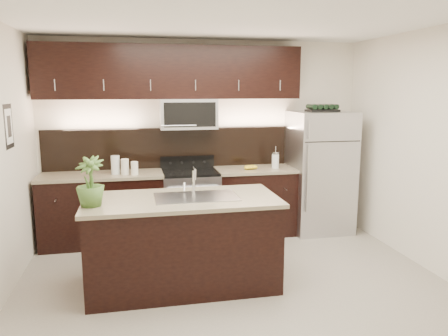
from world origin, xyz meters
name	(u,v)px	position (x,y,z in m)	size (l,w,h in m)	color
ground	(236,288)	(0.00, 0.00, 0.00)	(4.50, 4.50, 0.00)	gray
room_walls	(226,125)	(-0.11, -0.04, 1.70)	(4.52, 4.02, 2.71)	silver
counter_run	(175,205)	(-0.46, 1.69, 0.47)	(3.51, 0.65, 0.94)	black
upper_fixtures	(174,81)	(-0.43, 1.84, 2.14)	(3.49, 0.40, 1.66)	black
island	(183,242)	(-0.52, 0.20, 0.47)	(1.96, 0.96, 0.94)	black
sink_faucet	(196,195)	(-0.37, 0.21, 0.96)	(0.84, 0.50, 0.28)	silver
refrigerator	(320,172)	(1.61, 1.63, 0.86)	(0.83, 0.75, 1.72)	#B2B2B7
wine_rack	(322,108)	(1.61, 1.63, 1.77)	(0.42, 0.26, 0.10)	black
plant	(90,182)	(-1.40, 0.06, 1.18)	(0.26, 0.26, 0.47)	#406428
canisters	(123,166)	(-1.14, 1.60, 1.05)	(0.34, 0.20, 0.24)	silver
french_press	(275,160)	(0.95, 1.64, 1.05)	(0.10, 0.10, 0.30)	silver
bananas	(246,167)	(0.52, 1.61, 0.97)	(0.19, 0.15, 0.06)	gold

